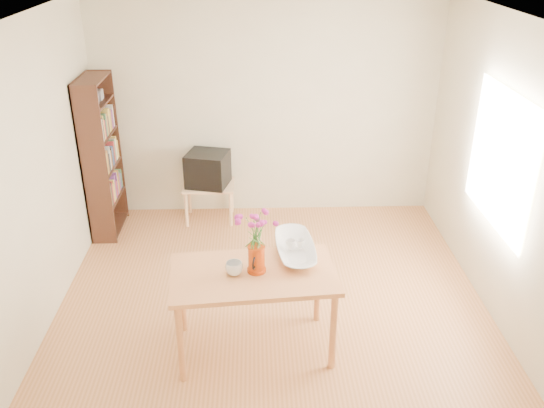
{
  "coord_description": "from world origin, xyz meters",
  "views": [
    {
      "loc": [
        -0.14,
        -4.28,
        3.22
      ],
      "look_at": [
        0.0,
        0.3,
        1.0
      ],
      "focal_mm": 38.0,
      "sensor_mm": 36.0,
      "label": 1
    }
  ],
  "objects_px": {
    "pitcher": "(256,260)",
    "mug": "(234,268)",
    "table": "(254,282)",
    "bowl": "(296,229)",
    "television": "(208,168)"
  },
  "relations": [
    {
      "from": "table",
      "to": "television",
      "type": "height_order",
      "value": "television"
    },
    {
      "from": "pitcher",
      "to": "table",
      "type": "bearing_deg",
      "value": -131.44
    },
    {
      "from": "bowl",
      "to": "pitcher",
      "type": "bearing_deg",
      "value": -139.11
    },
    {
      "from": "pitcher",
      "to": "mug",
      "type": "relative_size",
      "value": 1.69
    },
    {
      "from": "mug",
      "to": "bowl",
      "type": "bearing_deg",
      "value": -173.23
    },
    {
      "from": "pitcher",
      "to": "mug",
      "type": "distance_m",
      "value": 0.19
    },
    {
      "from": "table",
      "to": "mug",
      "type": "height_order",
      "value": "mug"
    },
    {
      "from": "mug",
      "to": "pitcher",
      "type": "bearing_deg",
      "value": 167.17
    },
    {
      "from": "pitcher",
      "to": "bowl",
      "type": "relative_size",
      "value": 0.49
    },
    {
      "from": "pitcher",
      "to": "television",
      "type": "height_order",
      "value": "pitcher"
    },
    {
      "from": "table",
      "to": "television",
      "type": "distance_m",
      "value": 2.46
    },
    {
      "from": "television",
      "to": "bowl",
      "type": "bearing_deg",
      "value": -53.28
    },
    {
      "from": "pitcher",
      "to": "bowl",
      "type": "distance_m",
      "value": 0.45
    },
    {
      "from": "pitcher",
      "to": "bowl",
      "type": "xyz_separation_m",
      "value": [
        0.33,
        0.28,
        0.12
      ]
    },
    {
      "from": "table",
      "to": "television",
      "type": "bearing_deg",
      "value": 97.26
    }
  ]
}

